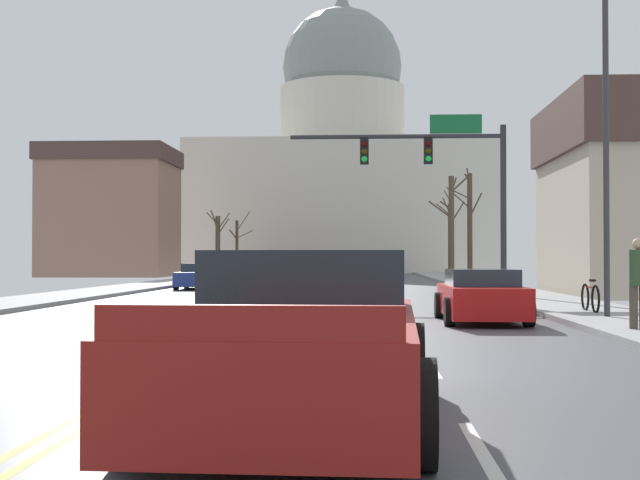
% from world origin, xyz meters
% --- Properties ---
extents(ground, '(20.00, 180.00, 0.20)m').
position_xyz_m(ground, '(0.00, -0.00, 0.02)').
color(ground, '#4C4C51').
extents(signal_gantry, '(7.91, 0.41, 6.62)m').
position_xyz_m(signal_gantry, '(5.37, 12.06, 4.84)').
color(signal_gantry, '#28282D').
rests_on(signal_gantry, ground).
extents(street_lamp_right, '(2.47, 0.24, 8.32)m').
position_xyz_m(street_lamp_right, '(7.88, 0.33, 5.06)').
color(street_lamp_right, '#333338').
rests_on(street_lamp_right, ground).
extents(capitol_building, '(30.10, 23.40, 30.67)m').
position_xyz_m(capitol_building, '(0.00, 74.49, 10.00)').
color(capitol_building, beige).
rests_on(capitol_building, ground).
extents(sedan_near_00, '(2.16, 4.52, 1.15)m').
position_xyz_m(sedan_near_00, '(1.89, 7.04, 0.55)').
color(sedan_near_00, silver).
rests_on(sedan_near_00, ground).
extents(sedan_near_01, '(1.94, 4.36, 1.24)m').
position_xyz_m(sedan_near_01, '(5.28, 0.22, 0.60)').
color(sedan_near_01, '#B71414').
rests_on(sedan_near_01, ground).
extents(sedan_near_02, '(2.12, 4.29, 1.16)m').
position_xyz_m(sedan_near_02, '(1.55, -6.57, 0.55)').
color(sedan_near_02, silver).
rests_on(sedan_near_02, ground).
extents(pickup_truck_near_03, '(2.48, 5.73, 1.58)m').
position_xyz_m(pickup_truck_near_03, '(2.01, -12.55, 0.72)').
color(pickup_truck_near_03, maroon).
rests_on(pickup_truck_near_03, ground).
extents(sedan_oncoming_00, '(2.11, 4.60, 1.22)m').
position_xyz_m(sedan_oncoming_00, '(-5.37, 21.73, 0.59)').
color(sedan_oncoming_00, navy).
rests_on(sedan_oncoming_00, ground).
extents(sedan_oncoming_01, '(2.10, 4.53, 1.28)m').
position_xyz_m(sedan_oncoming_01, '(-5.25, 35.66, 0.59)').
color(sedan_oncoming_01, black).
rests_on(sedan_oncoming_01, ground).
extents(sedan_oncoming_02, '(2.14, 4.68, 1.27)m').
position_xyz_m(sedan_oncoming_02, '(-1.93, 46.43, 0.60)').
color(sedan_oncoming_02, '#9EA3A8').
rests_on(sedan_oncoming_02, ground).
extents(sedan_oncoming_03, '(2.01, 4.29, 1.26)m').
position_xyz_m(sedan_oncoming_03, '(-1.60, 56.30, 0.58)').
color(sedan_oncoming_03, '#B71414').
rests_on(sedan_oncoming_03, ground).
extents(flank_building_00, '(9.94, 8.72, 10.26)m').
position_xyz_m(flank_building_00, '(-17.73, 49.23, 5.17)').
color(flank_building_00, '#8C6656').
rests_on(flank_building_00, ground).
extents(bare_tree_00, '(2.50, 1.55, 6.44)m').
position_xyz_m(bare_tree_00, '(7.83, 34.59, 3.53)').
color(bare_tree_00, '#4C3D2D').
rests_on(bare_tree_00, ground).
extents(bare_tree_01, '(2.07, 1.43, 5.18)m').
position_xyz_m(bare_tree_01, '(-8.11, 52.65, 2.60)').
color(bare_tree_01, '#4C3D2D').
rests_on(bare_tree_01, ground).
extents(bare_tree_02, '(1.73, 2.29, 5.42)m').
position_xyz_m(bare_tree_02, '(8.15, 38.57, 2.72)').
color(bare_tree_02, '#4C3D2D').
rests_on(bare_tree_02, ground).
extents(bare_tree_03, '(1.74, 2.15, 5.12)m').
position_xyz_m(bare_tree_03, '(-8.97, 48.20, 2.59)').
color(bare_tree_03, '#4C3D2D').
rests_on(bare_tree_03, ground).
extents(bare_tree_04, '(2.20, 1.53, 6.54)m').
position_xyz_m(bare_tree_04, '(8.47, 30.37, 3.41)').
color(bare_tree_04, '#423328').
rests_on(bare_tree_04, ground).
extents(pedestrian_00, '(0.35, 0.34, 1.74)m').
position_xyz_m(pedestrian_00, '(7.82, -3.34, 1.11)').
color(pedestrian_00, '#4C4238').
rests_on(pedestrian_00, ground).
extents(bicycle_parked, '(0.12, 1.77, 0.85)m').
position_xyz_m(bicycle_parked, '(8.30, 2.28, 0.49)').
color(bicycle_parked, black).
rests_on(bicycle_parked, ground).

